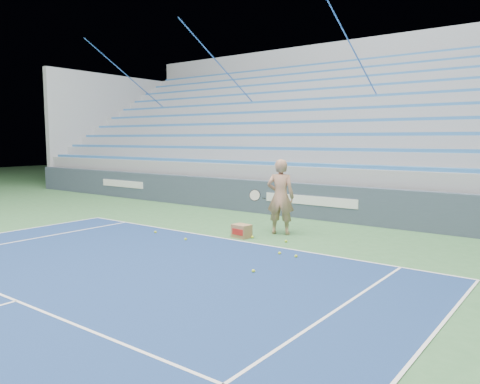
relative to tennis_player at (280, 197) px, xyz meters
The scene contains 11 objects.
sponsor_barrier 2.71m from the tennis_player, 100.33° to the left, with size 30.00×0.32×1.10m.
bleachers 8.48m from the tennis_player, 93.32° to the left, with size 31.00×9.15×7.30m.
tennis_player is the anchor object (origin of this frame).
ball_box 1.38m from the tennis_player, 119.47° to the right, with size 0.48×0.39×0.34m.
tennis_ball_0 1.33m from the tennis_player, 106.74° to the right, with size 0.07×0.07×0.07m, color #C8E62F.
tennis_ball_1 3.82m from the tennis_player, 65.58° to the right, with size 0.07×0.07×0.07m, color #C8E62F.
tennis_ball_2 2.71m from the tennis_player, 124.33° to the right, with size 0.07×0.07×0.07m, color #C8E62F.
tennis_ball_3 1.41m from the tennis_player, 49.76° to the right, with size 0.07×0.07×0.07m, color #C8E62F.
tennis_ball_4 2.43m from the tennis_player, 58.09° to the right, with size 0.07×0.07×0.07m, color #C8E62F.
tennis_ball_5 2.68m from the tennis_player, 50.08° to the right, with size 0.07×0.07×0.07m, color #C8E62F.
tennis_ball_6 3.45m from the tennis_player, 144.28° to the right, with size 0.07×0.07×0.07m, color #C8E62F.
Camera 1 is at (6.96, 2.91, 2.50)m, focal length 35.00 mm.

